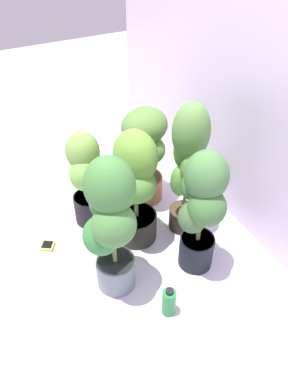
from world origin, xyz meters
The scene contains 11 objects.
ground_plane centered at (0.00, 0.00, 0.00)m, with size 8.00×8.00×0.00m, color silver.
mylar_back_wall centered at (0.00, 0.86, 1.00)m, with size 3.20×0.01×2.00m, color silver.
potted_plant_back_left centered at (-0.34, 0.38, 0.43)m, with size 0.47×0.43×0.72m.
potted_plant_center centered at (0.00, 0.15, 0.45)m, with size 0.44×0.35×0.81m.
potted_plant_front_right centered at (0.29, -0.12, 0.52)m, with size 0.41×0.36×0.89m.
potted_plant_back_right centered at (0.37, 0.37, 0.48)m, with size 0.40×0.30×0.82m.
potted_plant_front_left centered at (-0.28, -0.06, 0.40)m, with size 0.36×0.29×0.70m.
potted_plant_back_center centered at (0.06, 0.48, 0.56)m, with size 0.34×0.31×0.93m.
hygrometer_box centered at (-0.17, -0.40, 0.01)m, with size 0.11×0.11×0.03m.
floor_fan centered at (-0.59, 0.07, 0.22)m, with size 0.21×0.21×0.34m.
nutrient_bottle centered at (0.59, 0.06, 0.09)m, with size 0.07×0.07×0.20m.
Camera 1 is at (1.55, -0.58, 1.83)m, focal length 34.83 mm.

